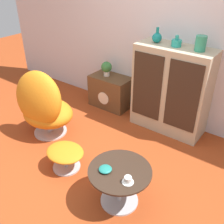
% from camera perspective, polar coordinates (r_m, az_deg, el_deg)
% --- Properties ---
extents(ground_plane, '(12.00, 12.00, 0.00)m').
position_cam_1_polar(ground_plane, '(3.14, -5.48, -13.15)').
color(ground_plane, '#9E3D19').
extents(wall_back, '(6.40, 0.06, 2.60)m').
position_cam_1_polar(wall_back, '(3.76, 11.38, 16.90)').
color(wall_back, silver).
rests_on(wall_back, ground_plane).
extents(sideboard, '(1.01, 0.44, 1.20)m').
position_cam_1_polar(sideboard, '(3.66, 12.69, 4.69)').
color(sideboard, tan).
rests_on(sideboard, ground_plane).
extents(tv_console, '(0.65, 0.40, 0.52)m').
position_cam_1_polar(tv_console, '(4.30, -0.29, 4.48)').
color(tv_console, brown).
rests_on(tv_console, ground_plane).
extents(egg_chair, '(0.79, 0.74, 0.98)m').
position_cam_1_polar(egg_chair, '(3.59, -14.72, 1.21)').
color(egg_chair, '#B7B7BC').
rests_on(egg_chair, ground_plane).
extents(ottoman, '(0.46, 0.39, 0.27)m').
position_cam_1_polar(ottoman, '(3.11, -10.14, -8.97)').
color(ottoman, '#B7B7BC').
rests_on(ottoman, ground_plane).
extents(coffee_table, '(0.62, 0.62, 0.42)m').
position_cam_1_polar(coffee_table, '(2.64, 1.68, -14.69)').
color(coffee_table, '#B7B7BC').
rests_on(coffee_table, ground_plane).
extents(vase_leftmost, '(0.13, 0.13, 0.20)m').
position_cam_1_polar(vase_leftmost, '(3.55, 9.76, 15.70)').
color(vase_leftmost, '#147A75').
rests_on(vase_leftmost, sideboard).
extents(vase_inner_left, '(0.13, 0.13, 0.14)m').
position_cam_1_polar(vase_inner_left, '(3.44, 13.86, 14.45)').
color(vase_inner_left, teal).
rests_on(vase_inner_left, sideboard).
extents(vase_inner_right, '(0.13, 0.13, 0.18)m').
position_cam_1_polar(vase_inner_right, '(3.33, 18.75, 13.95)').
color(vase_inner_right, '#2D8E6B').
rests_on(vase_inner_right, sideboard).
extents(potted_plant, '(0.17, 0.17, 0.23)m').
position_cam_1_polar(potted_plant, '(4.19, -1.20, 9.61)').
color(potted_plant, silver).
rests_on(potted_plant, tv_console).
extents(teacup, '(0.11, 0.11, 0.06)m').
position_cam_1_polar(teacup, '(2.42, 3.47, -14.59)').
color(teacup, white).
rests_on(teacup, coffee_table).
extents(bowl, '(0.13, 0.13, 0.04)m').
position_cam_1_polar(bowl, '(2.53, -1.47, -12.32)').
color(bowl, '#1E7A70').
rests_on(bowl, coffee_table).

